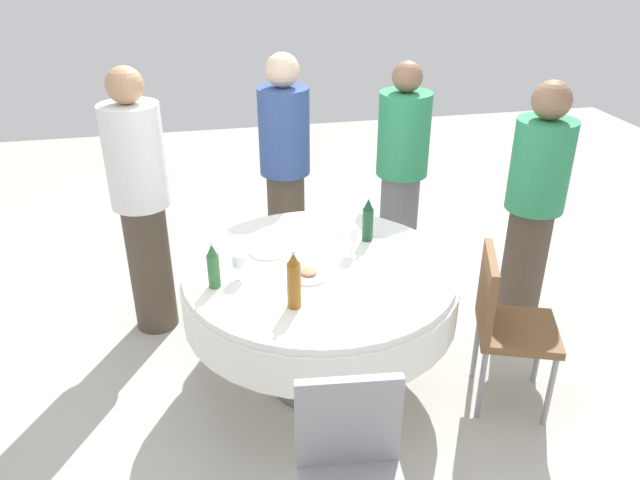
# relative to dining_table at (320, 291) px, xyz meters

# --- Properties ---
(ground_plane) EXTENTS (10.00, 10.00, 0.00)m
(ground_plane) POSITION_rel_dining_table_xyz_m (0.00, 0.00, -0.59)
(ground_plane) COLOR #B7B2A8
(dining_table) EXTENTS (1.44, 1.44, 0.74)m
(dining_table) POSITION_rel_dining_table_xyz_m (0.00, 0.00, 0.00)
(dining_table) COLOR white
(dining_table) RESTS_ON ground_plane
(bottle_amber_east) EXTENTS (0.07, 0.07, 0.29)m
(bottle_amber_east) POSITION_rel_dining_table_xyz_m (-0.34, 0.19, 0.28)
(bottle_amber_east) COLOR #8C5619
(bottle_amber_east) RESTS_ON dining_table
(bottle_green_near) EXTENTS (0.06, 0.06, 0.24)m
(bottle_green_near) POSITION_rel_dining_table_xyz_m (-0.08, 0.54, 0.26)
(bottle_green_near) COLOR #2D6B38
(bottle_green_near) RESTS_ON dining_table
(bottle_dark_green_far) EXTENTS (0.06, 0.06, 0.26)m
(bottle_dark_green_far) POSITION_rel_dining_table_xyz_m (0.25, -0.32, 0.27)
(bottle_dark_green_far) COLOR #194728
(bottle_dark_green_far) RESTS_ON dining_table
(wine_glass_west) EXTENTS (0.06, 0.06, 0.16)m
(wine_glass_west) POSITION_rel_dining_table_xyz_m (0.11, -0.20, 0.26)
(wine_glass_west) COLOR white
(wine_glass_west) RESTS_ON dining_table
(wine_glass_south) EXTENTS (0.07, 0.07, 0.14)m
(wine_glass_south) POSITION_rel_dining_table_xyz_m (-0.03, 0.42, 0.25)
(wine_glass_south) COLOR white
(wine_glass_south) RESTS_ON dining_table
(plate_rear) EXTENTS (0.21, 0.21, 0.04)m
(plate_rear) POSITION_rel_dining_table_xyz_m (-0.08, 0.08, 0.16)
(plate_rear) COLOR white
(plate_rear) RESTS_ON dining_table
(plate_mid) EXTENTS (0.20, 0.20, 0.02)m
(plate_mid) POSITION_rel_dining_table_xyz_m (0.21, 0.24, 0.16)
(plate_mid) COLOR white
(plate_mid) RESTS_ON dining_table
(spoon_near) EXTENTS (0.15, 0.13, 0.00)m
(spoon_near) POSITION_rel_dining_table_xyz_m (-0.15, -0.38, 0.15)
(spoon_near) COLOR silver
(spoon_near) RESTS_ON dining_table
(person_east) EXTENTS (0.34, 0.34, 1.57)m
(person_east) POSITION_rel_dining_table_xyz_m (0.31, -1.36, 0.23)
(person_east) COLOR #4C3F33
(person_east) RESTS_ON ground_plane
(person_near) EXTENTS (0.34, 0.34, 1.65)m
(person_near) POSITION_rel_dining_table_xyz_m (0.76, 0.92, 0.27)
(person_near) COLOR #4C3F33
(person_near) RESTS_ON ground_plane
(person_far) EXTENTS (0.34, 0.34, 1.61)m
(person_far) POSITION_rel_dining_table_xyz_m (1.20, -0.01, 0.25)
(person_far) COLOR #4C3F33
(person_far) RESTS_ON ground_plane
(person_west) EXTENTS (0.34, 0.34, 1.57)m
(person_west) POSITION_rel_dining_table_xyz_m (0.96, -0.75, 0.23)
(person_west) COLOR slate
(person_west) RESTS_ON ground_plane
(chair_left) EXTENTS (0.51, 0.51, 0.87)m
(chair_left) POSITION_rel_dining_table_xyz_m (-0.33, -0.90, -0.07)
(chair_left) COLOR brown
(chair_left) RESTS_ON ground_plane
(chair_north) EXTENTS (0.44, 0.44, 0.87)m
(chair_north) POSITION_rel_dining_table_xyz_m (-1.14, 0.12, -0.07)
(chair_north) COLOR #99999E
(chair_north) RESTS_ON ground_plane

